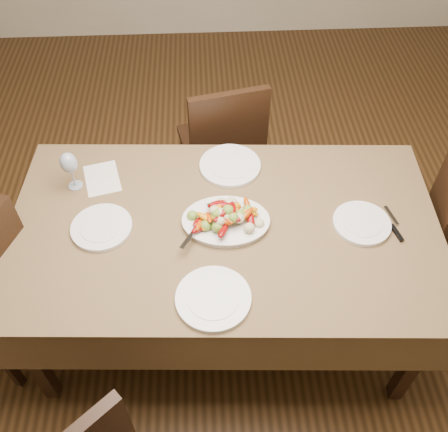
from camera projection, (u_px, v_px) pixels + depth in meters
floor at (194, 318)px, 2.68m from camera, size 6.00×6.00×0.00m
dining_table at (224, 276)px, 2.40m from camera, size 1.89×1.14×0.76m
chair_far at (220, 143)px, 2.90m from camera, size 0.50×0.50×0.95m
serving_platter at (226, 222)px, 2.11m from camera, size 0.37×0.29×0.02m
roasted_vegetables at (226, 213)px, 2.07m from camera, size 0.31×0.22×0.09m
serving_spoon at (210, 223)px, 2.06m from camera, size 0.28×0.18×0.03m
plate_left at (102, 227)px, 2.10m from camera, size 0.26×0.26×0.02m
plate_right at (362, 223)px, 2.11m from camera, size 0.24×0.24×0.02m
plate_far at (230, 166)px, 2.35m from camera, size 0.29×0.29×0.02m
plate_near at (213, 298)px, 1.87m from camera, size 0.29×0.29×0.02m
wine_glass at (71, 170)px, 2.19m from camera, size 0.08×0.08×0.20m
menu_card at (102, 178)px, 2.30m from camera, size 0.20×0.24×0.00m
table_knife at (394, 225)px, 2.11m from camera, size 0.06×0.20×0.01m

